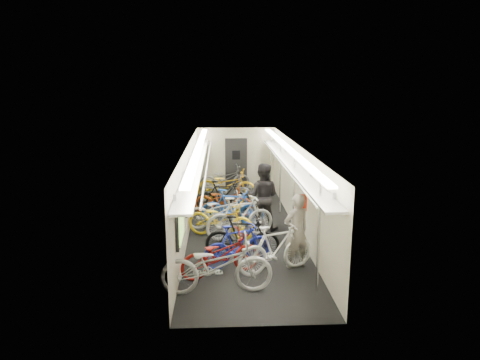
{
  "coord_description": "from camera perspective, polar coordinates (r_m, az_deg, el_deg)",
  "views": [
    {
      "loc": [
        -0.63,
        -11.49,
        3.96
      ],
      "look_at": [
        -0.02,
        1.29,
        1.15
      ],
      "focal_mm": 32.0,
      "sensor_mm": 36.0,
      "label": 1
    }
  ],
  "objects": [
    {
      "name": "backpack",
      "position": [
        10.18,
        8.15,
        -3.01
      ],
      "size": [
        0.27,
        0.16,
        0.38
      ],
      "primitive_type": "cube",
      "rotation": [
        0.0,
        0.0,
        -0.06
      ],
      "color": "#AE2411",
      "rests_on": "passenger_near"
    },
    {
      "name": "bicycle_6",
      "position": [
        12.17,
        -2.61,
        -4.09
      ],
      "size": [
        2.02,
        0.97,
        1.02
      ],
      "primitive_type": "imported",
      "rotation": [
        0.0,
        0.0,
        1.73
      ],
      "color": "silver",
      "rests_on": "ground"
    },
    {
      "name": "bicycle_8",
      "position": [
        13.32,
        -2.24,
        -2.75
      ],
      "size": [
        1.94,
        1.02,
        0.97
      ],
      "primitive_type": "imported",
      "rotation": [
        0.0,
        0.0,
        1.35
      ],
      "color": "#8F360F",
      "rests_on": "ground"
    },
    {
      "name": "bicycle_0",
      "position": [
        8.44,
        -3.11,
        -11.31
      ],
      "size": [
        2.21,
        0.87,
        1.14
      ],
      "primitive_type": "imported",
      "rotation": [
        0.0,
        0.0,
        1.62
      ],
      "color": "#B5B4B9",
      "rests_on": "ground"
    },
    {
      "name": "bicycle_9",
      "position": [
        13.66,
        -2.26,
        -2.2
      ],
      "size": [
        1.74,
        0.51,
        1.04
      ],
      "primitive_type": "imported",
      "rotation": [
        0.0,
        0.0,
        1.59
      ],
      "color": "black",
      "rests_on": "ground"
    },
    {
      "name": "bicycle_11",
      "position": [
        9.36,
        4.79,
        -9.1
      ],
      "size": [
        1.86,
        1.13,
        1.08
      ],
      "primitive_type": "imported",
      "rotation": [
        0.0,
        0.0,
        1.95
      ],
      "color": "white",
      "rests_on": "ground"
    },
    {
      "name": "bicycle_4",
      "position": [
        11.43,
        -2.6,
        -5.28
      ],
      "size": [
        1.99,
        1.36,
        0.99
      ],
      "primitive_type": "imported",
      "rotation": [
        0.0,
        0.0,
        1.16
      ],
      "color": "yellow",
      "rests_on": "ground"
    },
    {
      "name": "train_car_shell",
      "position": [
        12.42,
        -1.44,
        1.7
      ],
      "size": [
        10.0,
        10.0,
        10.0
      ],
      "color": "black",
      "rests_on": "ground"
    },
    {
      "name": "bicycle_5",
      "position": [
        11.35,
        -0.0,
        -4.98
      ],
      "size": [
        1.97,
        1.12,
        1.14
      ],
      "primitive_type": "imported",
      "rotation": [
        0.0,
        0.0,
        1.9
      ],
      "color": "#BABABD",
      "rests_on": "ground"
    },
    {
      "name": "bicycle_2",
      "position": [
        9.2,
        -2.56,
        -9.89
      ],
      "size": [
        1.91,
        1.28,
        0.95
      ],
      "primitive_type": "imported",
      "rotation": [
        0.0,
        0.0,
        1.97
      ],
      "color": "maroon",
      "rests_on": "ground"
    },
    {
      "name": "bicycle_1",
      "position": [
        9.62,
        -0.32,
        -8.71
      ],
      "size": [
        1.71,
        1.08,
        1.0
      ],
      "primitive_type": "imported",
      "rotation": [
        0.0,
        0.0,
        1.97
      ],
      "color": "#1A25A1",
      "rests_on": "ground"
    },
    {
      "name": "bicycle_3",
      "position": [
        10.03,
        0.35,
        -7.65
      ],
      "size": [
        1.79,
        0.64,
        1.05
      ],
      "primitive_type": "imported",
      "rotation": [
        0.0,
        0.0,
        1.49
      ],
      "color": "black",
      "rests_on": "ground"
    },
    {
      "name": "bicycle_12",
      "position": [
        14.64,
        -1.9,
        -1.4
      ],
      "size": [
        1.87,
        0.9,
        0.94
      ],
      "primitive_type": "imported",
      "rotation": [
        0.0,
        0.0,
        1.41
      ],
      "color": "#5E5F62",
      "rests_on": "ground"
    },
    {
      "name": "passenger_near",
      "position": [
        9.57,
        7.51,
        -6.75
      ],
      "size": [
        0.73,
        0.62,
        1.69
      ],
      "primitive_type": "imported",
      "rotation": [
        0.0,
        0.0,
        3.56
      ],
      "color": "gray",
      "rests_on": "ground"
    },
    {
      "name": "bicycle_7",
      "position": [
        12.29,
        -1.09,
        -3.73
      ],
      "size": [
        1.89,
        0.89,
        1.1
      ],
      "primitive_type": "imported",
      "rotation": [
        0.0,
        0.0,
        1.36
      ],
      "color": "#1C4BAC",
      "rests_on": "ground"
    },
    {
      "name": "bicycle_14",
      "position": [
        16.26,
        -2.07,
        0.16
      ],
      "size": [
        2.06,
        1.03,
        1.03
      ],
      "primitive_type": "imported",
      "rotation": [
        0.0,
        0.0,
        1.75
      ],
      "color": "slate",
      "rests_on": "ground"
    },
    {
      "name": "bicycle_10",
      "position": [
        15.1,
        -1.77,
        -0.66
      ],
      "size": [
        2.21,
        1.14,
        1.1
      ],
      "primitive_type": "imported",
      "rotation": [
        0.0,
        0.0,
        1.37
      ],
      "color": "gold",
      "rests_on": "ground"
    },
    {
      "name": "passenger_mid",
      "position": [
        11.98,
        3.03,
        -2.2
      ],
      "size": [
        1.1,
        0.97,
        1.9
      ],
      "primitive_type": "imported",
      "rotation": [
        0.0,
        0.0,
        2.83
      ],
      "color": "black",
      "rests_on": "ground"
    }
  ]
}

